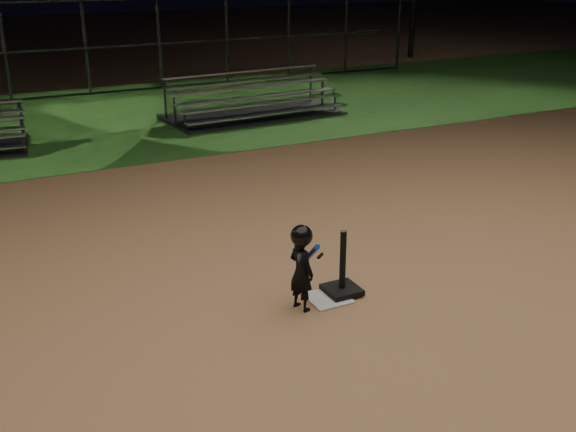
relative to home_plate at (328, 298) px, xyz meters
The scene contains 7 objects.
ground 0.01m from the home_plate, ahead, with size 80.00×80.00×0.00m, color #A8764C.
grass_strip 10.00m from the home_plate, 90.00° to the left, with size 60.00×8.00×0.01m, color #24551B.
home_plate is the anchor object (origin of this frame).
batting_tee 0.25m from the home_plate, 11.15° to the left, with size 0.38×0.38×0.75m.
child_batter 0.62m from the home_plate, behind, with size 0.40×0.58×0.97m.
bleacher_right 9.16m from the home_plate, 71.40° to the left, with size 4.17×2.24×0.99m.
backstop_fence 13.06m from the home_plate, 90.00° to the left, with size 20.08×0.08×2.50m.
Camera 1 is at (-3.41, -5.85, 3.62)m, focal length 42.55 mm.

